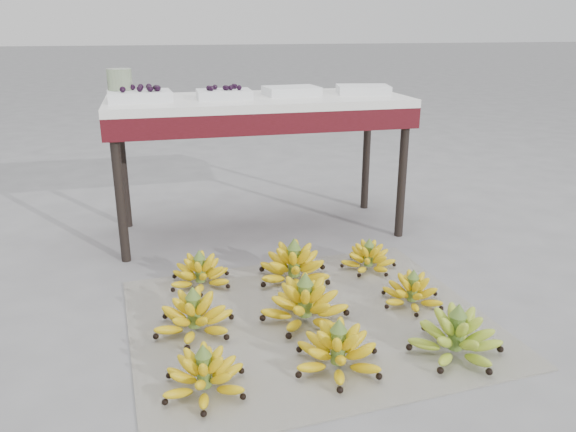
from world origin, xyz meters
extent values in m
plane|color=slate|center=(0.00, 0.00, 0.00)|extent=(60.00, 60.00, 0.00)
cube|color=beige|center=(0.02, -0.04, 0.00)|extent=(1.32, 1.13, 0.01)
ellipsoid|color=yellow|center=(-0.39, -0.37, 0.04)|extent=(0.30, 0.30, 0.08)
ellipsoid|color=yellow|center=(-0.39, -0.37, 0.08)|extent=(0.21, 0.21, 0.06)
ellipsoid|color=yellow|center=(-0.39, -0.37, 0.11)|extent=(0.14, 0.14, 0.05)
cylinder|color=#54732B|center=(-0.39, -0.37, 0.08)|extent=(0.04, 0.04, 0.10)
cone|color=#54732B|center=(-0.39, -0.37, 0.14)|extent=(0.05, 0.05, 0.04)
ellipsoid|color=yellow|center=(0.02, -0.35, 0.05)|extent=(0.30, 0.30, 0.08)
ellipsoid|color=yellow|center=(0.02, -0.35, 0.08)|extent=(0.21, 0.21, 0.06)
ellipsoid|color=yellow|center=(0.02, -0.35, 0.12)|extent=(0.14, 0.14, 0.05)
cylinder|color=#54732B|center=(0.02, -0.35, 0.08)|extent=(0.05, 0.05, 0.11)
cone|color=#54732B|center=(0.02, -0.35, 0.16)|extent=(0.05, 0.05, 0.04)
ellipsoid|color=#85B632|center=(0.41, -0.37, 0.05)|extent=(0.37, 0.37, 0.09)
ellipsoid|color=#85B632|center=(0.41, -0.37, 0.09)|extent=(0.26, 0.26, 0.07)
ellipsoid|color=#85B632|center=(0.41, -0.37, 0.12)|extent=(0.17, 0.17, 0.05)
cylinder|color=#54732B|center=(0.41, -0.37, 0.09)|extent=(0.05, 0.05, 0.12)
cone|color=#54732B|center=(0.41, -0.37, 0.16)|extent=(0.06, 0.06, 0.04)
ellipsoid|color=yellow|center=(-0.39, -0.03, 0.05)|extent=(0.34, 0.34, 0.08)
ellipsoid|color=yellow|center=(-0.39, -0.03, 0.08)|extent=(0.24, 0.24, 0.06)
ellipsoid|color=yellow|center=(-0.39, -0.03, 0.12)|extent=(0.16, 0.16, 0.05)
cylinder|color=#54732B|center=(-0.39, -0.03, 0.08)|extent=(0.05, 0.05, 0.11)
cone|color=#54732B|center=(-0.39, -0.03, 0.16)|extent=(0.05, 0.05, 0.04)
ellipsoid|color=yellow|center=(0.00, -0.05, 0.05)|extent=(0.35, 0.35, 0.09)
ellipsoid|color=yellow|center=(0.00, -0.05, 0.09)|extent=(0.25, 0.25, 0.07)
ellipsoid|color=yellow|center=(0.00, -0.05, 0.13)|extent=(0.16, 0.16, 0.06)
cylinder|color=#54732B|center=(0.00, -0.05, 0.09)|extent=(0.05, 0.05, 0.13)
cone|color=#54732B|center=(0.00, -0.05, 0.17)|extent=(0.06, 0.06, 0.05)
ellipsoid|color=yellow|center=(0.43, -0.02, 0.04)|extent=(0.24, 0.24, 0.07)
ellipsoid|color=yellow|center=(0.43, -0.02, 0.07)|extent=(0.17, 0.17, 0.05)
ellipsoid|color=yellow|center=(0.43, -0.02, 0.10)|extent=(0.11, 0.11, 0.04)
cylinder|color=#54732B|center=(0.43, -0.02, 0.07)|extent=(0.04, 0.04, 0.10)
cone|color=#54732B|center=(0.43, -0.02, 0.13)|extent=(0.05, 0.05, 0.03)
ellipsoid|color=yellow|center=(-0.33, 0.33, 0.04)|extent=(0.28, 0.28, 0.08)
ellipsoid|color=yellow|center=(-0.33, 0.33, 0.08)|extent=(0.20, 0.20, 0.06)
ellipsoid|color=yellow|center=(-0.33, 0.33, 0.11)|extent=(0.13, 0.13, 0.05)
cylinder|color=#54732B|center=(-0.33, 0.33, 0.08)|extent=(0.04, 0.04, 0.10)
cone|color=#54732B|center=(-0.33, 0.33, 0.14)|extent=(0.05, 0.05, 0.04)
ellipsoid|color=yellow|center=(0.05, 0.29, 0.05)|extent=(0.32, 0.32, 0.09)
ellipsoid|color=yellow|center=(0.05, 0.29, 0.09)|extent=(0.22, 0.22, 0.07)
ellipsoid|color=yellow|center=(0.05, 0.29, 0.13)|extent=(0.15, 0.15, 0.06)
cylinder|color=#54732B|center=(0.05, 0.29, 0.09)|extent=(0.05, 0.05, 0.12)
cone|color=#54732B|center=(0.05, 0.29, 0.17)|extent=(0.06, 0.06, 0.05)
ellipsoid|color=yellow|center=(0.39, 0.32, 0.04)|extent=(0.30, 0.30, 0.07)
ellipsoid|color=yellow|center=(0.39, 0.32, 0.07)|extent=(0.21, 0.21, 0.05)
ellipsoid|color=yellow|center=(0.39, 0.32, 0.10)|extent=(0.14, 0.14, 0.04)
cylinder|color=#54732B|center=(0.39, 0.32, 0.07)|extent=(0.04, 0.04, 0.09)
cone|color=#54732B|center=(0.39, 0.32, 0.13)|extent=(0.04, 0.04, 0.03)
cylinder|color=black|center=(-0.63, 0.68, 0.32)|extent=(0.04, 0.04, 0.64)
cylinder|color=black|center=(0.69, 0.68, 0.32)|extent=(0.04, 0.04, 0.64)
cylinder|color=black|center=(-0.63, 1.16, 0.32)|extent=(0.04, 0.04, 0.64)
cylinder|color=black|center=(0.69, 1.16, 0.32)|extent=(0.04, 0.04, 0.64)
cube|color=#4F0E1A|center=(0.03, 0.92, 0.60)|extent=(1.42, 0.57, 0.09)
cube|color=white|center=(0.03, 0.92, 0.66)|extent=(1.42, 0.57, 0.04)
cube|color=silver|center=(-0.52, 0.90, 0.71)|extent=(0.29, 0.22, 0.04)
sphere|color=black|center=(-0.51, 0.95, 0.74)|extent=(0.03, 0.03, 0.03)
sphere|color=black|center=(-0.51, 0.86, 0.74)|extent=(0.03, 0.03, 0.03)
sphere|color=black|center=(-0.44, 0.89, 0.74)|extent=(0.03, 0.03, 0.03)
sphere|color=black|center=(-0.44, 0.86, 0.74)|extent=(0.03, 0.03, 0.03)
sphere|color=black|center=(-0.47, 0.87, 0.74)|extent=(0.03, 0.03, 0.03)
sphere|color=black|center=(-0.47, 0.85, 0.74)|extent=(0.03, 0.03, 0.03)
sphere|color=black|center=(-0.55, 0.94, 0.74)|extent=(0.03, 0.03, 0.03)
sphere|color=black|center=(-0.44, 0.88, 0.74)|extent=(0.03, 0.03, 0.03)
sphere|color=black|center=(-0.44, 0.87, 0.74)|extent=(0.03, 0.03, 0.03)
sphere|color=black|center=(-0.47, 0.95, 0.74)|extent=(0.03, 0.03, 0.03)
sphere|color=black|center=(-0.59, 0.85, 0.74)|extent=(0.03, 0.03, 0.03)
cube|color=silver|center=(-0.14, 0.90, 0.70)|extent=(0.25, 0.18, 0.04)
sphere|color=black|center=(-0.07, 0.86, 0.73)|extent=(0.02, 0.02, 0.02)
sphere|color=black|center=(-0.20, 0.86, 0.73)|extent=(0.02, 0.02, 0.02)
sphere|color=black|center=(-0.08, 0.92, 0.73)|extent=(0.02, 0.02, 0.02)
sphere|color=black|center=(-0.08, 0.93, 0.73)|extent=(0.02, 0.02, 0.02)
sphere|color=black|center=(-0.17, 0.91, 0.73)|extent=(0.02, 0.02, 0.02)
sphere|color=black|center=(-0.13, 0.87, 0.73)|extent=(0.02, 0.02, 0.02)
sphere|color=black|center=(-0.11, 0.87, 0.73)|extent=(0.02, 0.02, 0.02)
sphere|color=black|center=(-0.13, 0.87, 0.73)|extent=(0.02, 0.02, 0.02)
sphere|color=black|center=(-0.21, 0.88, 0.73)|extent=(0.02, 0.02, 0.02)
cube|color=silver|center=(0.20, 0.95, 0.70)|extent=(0.27, 0.20, 0.04)
cube|color=silver|center=(0.57, 0.93, 0.70)|extent=(0.29, 0.23, 0.04)
cylinder|color=beige|center=(-0.60, 0.96, 0.75)|extent=(0.15, 0.15, 0.14)
camera|label=1|loc=(-0.49, -1.76, 1.01)|focal=35.00mm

